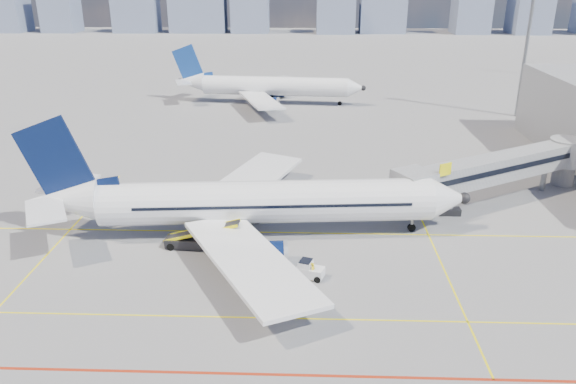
% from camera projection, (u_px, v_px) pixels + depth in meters
% --- Properties ---
extents(ground, '(420.00, 420.00, 0.00)m').
position_uv_depth(ground, '(274.00, 275.00, 45.51)').
color(ground, gray).
rests_on(ground, ground).
extents(apron_markings, '(90.00, 35.12, 0.01)m').
position_uv_depth(apron_markings, '(264.00, 302.00, 41.89)').
color(apron_markings, yellow).
rests_on(apron_markings, ground).
extents(jet_bridge, '(23.55, 15.78, 6.30)m').
position_uv_depth(jet_bridge, '(506.00, 167.00, 59.08)').
color(jet_bridge, '#989BA1').
rests_on(jet_bridge, ground).
extents(floodlight_mast_ne, '(3.20, 0.61, 25.45)m').
position_uv_depth(floodlight_mast_ne, '(528.00, 33.00, 90.37)').
color(floodlight_mast_ne, gray).
rests_on(floodlight_mast_ne, ground).
extents(distant_skyline, '(244.35, 15.99, 31.27)m').
position_uv_depth(distant_skyline, '(286.00, 0.00, 217.78)').
color(distant_skyline, slate).
rests_on(distant_skyline, ground).
extents(main_aircraft, '(40.64, 35.37, 11.87)m').
position_uv_depth(main_aircraft, '(248.00, 203.00, 51.34)').
color(main_aircraft, white).
rests_on(main_aircraft, ground).
extents(second_aircraft, '(35.59, 30.97, 10.60)m').
position_uv_depth(second_aircraft, '(267.00, 86.00, 103.01)').
color(second_aircraft, white).
rests_on(second_aircraft, ground).
extents(baggage_tug, '(2.43, 1.91, 1.50)m').
position_uv_depth(baggage_tug, '(309.00, 269.00, 44.95)').
color(baggage_tug, white).
rests_on(baggage_tug, ground).
extents(cargo_dolly, '(3.50, 2.06, 1.80)m').
position_uv_depth(cargo_dolly, '(260.00, 265.00, 45.07)').
color(cargo_dolly, black).
rests_on(cargo_dolly, ground).
extents(belt_loader, '(6.87, 2.21, 2.77)m').
position_uv_depth(belt_loader, '(195.00, 240.00, 49.83)').
color(belt_loader, black).
rests_on(belt_loader, ground).
extents(ramp_worker, '(0.53, 0.65, 1.52)m').
position_uv_depth(ramp_worker, '(313.00, 271.00, 44.58)').
color(ramp_worker, yellow).
rests_on(ramp_worker, ground).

